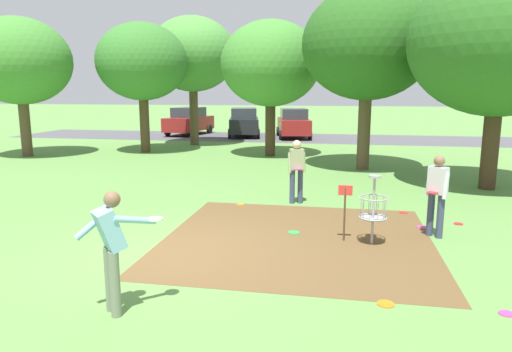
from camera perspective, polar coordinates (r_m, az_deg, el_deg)
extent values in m
plane|color=#5B8942|center=(9.00, -10.59, -9.24)|extent=(160.00, 160.00, 0.00)
cube|color=brown|center=(9.67, 5.12, -7.66)|extent=(5.41, 5.38, 0.01)
cylinder|color=#9E9EA3|center=(9.41, 14.23, -4.21)|extent=(0.05, 0.05, 1.35)
cylinder|color=#9E9EA3|center=(9.26, 14.42, -0.05)|extent=(0.24, 0.24, 0.04)
torus|color=#9E9EA3|center=(9.35, 14.30, -2.58)|extent=(0.58, 0.58, 0.02)
torus|color=#9E9EA3|center=(9.45, 14.19, -4.94)|extent=(0.55, 0.55, 0.03)
cylinder|color=#9E9EA3|center=(9.45, 14.19, -5.06)|extent=(0.48, 0.48, 0.02)
cylinder|color=gray|center=(9.42, 15.70, -3.81)|extent=(0.01, 0.01, 0.40)
cylinder|color=gray|center=(9.55, 15.35, -3.59)|extent=(0.01, 0.01, 0.40)
cylinder|color=gray|center=(9.62, 14.60, -3.45)|extent=(0.01, 0.01, 0.40)
cylinder|color=gray|center=(9.61, 13.73, -3.42)|extent=(0.01, 0.01, 0.40)
cylinder|color=gray|center=(9.52, 13.04, -3.52)|extent=(0.01, 0.01, 0.40)
cylinder|color=gray|center=(9.38, 12.80, -3.72)|extent=(0.01, 0.01, 0.40)
cylinder|color=gray|center=(9.25, 13.11, -3.94)|extent=(0.01, 0.01, 0.40)
cylinder|color=gray|center=(9.17, 13.88, -4.10)|extent=(0.01, 0.01, 0.40)
cylinder|color=gray|center=(9.18, 14.79, -4.12)|extent=(0.01, 0.01, 0.40)
cylinder|color=gray|center=(9.28, 15.49, -4.01)|extent=(0.01, 0.01, 0.40)
cylinder|color=#4C3823|center=(9.52, 10.84, -4.68)|extent=(0.04, 0.04, 1.10)
cube|color=red|center=(9.40, 10.95, -1.74)|extent=(0.28, 0.03, 0.20)
cylinder|color=#384260|center=(10.28, 21.74, -4.64)|extent=(0.14, 0.14, 0.92)
cylinder|color=#384260|center=(10.38, 20.68, -4.42)|extent=(0.14, 0.14, 0.92)
cube|color=silver|center=(10.17, 21.49, -0.50)|extent=(0.42, 0.40, 0.56)
sphere|color=brown|center=(10.11, 21.64, 1.73)|extent=(0.22, 0.22, 0.22)
cylinder|color=silver|center=(10.08, 22.32, -1.14)|extent=(0.18, 0.18, 0.55)
cylinder|color=silver|center=(10.26, 20.49, -0.82)|extent=(0.18, 0.18, 0.55)
cylinder|color=red|center=(10.06, 20.88, -1.91)|extent=(0.22, 0.22, 0.02)
cylinder|color=slate|center=(6.84, -17.53, -11.97)|extent=(0.14, 0.14, 0.92)
cylinder|color=slate|center=(6.65, -16.97, -12.63)|extent=(0.14, 0.14, 0.92)
cube|color=#84B7D1|center=(6.50, -17.61, -6.26)|extent=(0.53, 0.52, 0.60)
sphere|color=brown|center=(6.41, -17.30, -2.76)|extent=(0.22, 0.22, 0.22)
cylinder|color=#84B7D1|center=(6.40, -14.68, -5.26)|extent=(0.48, 0.47, 0.21)
cylinder|color=white|center=(6.50, -12.33, -5.18)|extent=(0.22, 0.22, 0.02)
cylinder|color=#84B7D1|center=(6.59, -19.55, -5.70)|extent=(0.40, 0.40, 0.37)
cylinder|color=#384260|center=(12.52, 5.46, -1.28)|extent=(0.14, 0.14, 0.92)
cylinder|color=#384260|center=(12.47, 4.48, -1.31)|extent=(0.14, 0.14, 0.92)
cube|color=#93A875|center=(12.36, 5.03, 2.06)|extent=(0.41, 0.32, 0.56)
sphere|color=beige|center=(12.31, 5.06, 3.90)|extent=(0.22, 0.22, 0.22)
cylinder|color=#93A875|center=(12.40, 5.89, 1.68)|extent=(0.14, 0.18, 0.55)
cylinder|color=#93A875|center=(12.32, 4.18, 1.65)|extent=(0.14, 0.18, 0.55)
cylinder|color=#E53D99|center=(12.23, 5.19, 0.87)|extent=(0.22, 0.22, 0.02)
cylinder|color=#E53D99|center=(7.45, 28.45, -14.66)|extent=(0.20, 0.20, 0.02)
cylinder|color=#E53D99|center=(11.00, 19.79, -5.96)|extent=(0.24, 0.24, 0.02)
cylinder|color=red|center=(12.13, 17.67, -4.31)|extent=(0.21, 0.21, 0.02)
cylinder|color=red|center=(11.59, 23.65, -5.41)|extent=(0.20, 0.20, 0.02)
cylinder|color=orange|center=(7.11, 15.68, -14.93)|extent=(0.24, 0.24, 0.02)
cylinder|color=orange|center=(12.34, -1.95, -3.56)|extent=(0.20, 0.20, 0.02)
cylinder|color=green|center=(10.02, 4.69, -6.96)|extent=(0.26, 0.26, 0.02)
cylinder|color=brown|center=(23.71, -26.51, 5.30)|extent=(0.46, 0.46, 2.58)
ellipsoid|color=#428433|center=(23.68, -27.12, 12.49)|extent=(4.52, 4.52, 3.84)
cylinder|color=#422D1E|center=(15.84, 26.86, 2.99)|extent=(0.49, 0.49, 2.49)
ellipsoid|color=#2D6623|center=(15.81, 27.87, 14.66)|extent=(5.30, 5.30, 4.50)
cylinder|color=#422D1E|center=(21.31, 1.77, 5.80)|extent=(0.46, 0.46, 2.48)
ellipsoid|color=#428433|center=(21.27, 1.82, 13.66)|extent=(4.48, 4.48, 3.81)
cylinder|color=brown|center=(25.88, -7.65, 7.28)|extent=(0.47, 0.47, 3.13)
ellipsoid|color=#4C8E3D|center=(25.91, -7.83, 14.64)|extent=(4.68, 4.68, 3.98)
cylinder|color=#4C3823|center=(23.23, -13.54, 6.20)|extent=(0.45, 0.45, 2.72)
ellipsoid|color=#38752D|center=(23.21, -13.87, 13.51)|extent=(4.28, 4.28, 3.64)
cylinder|color=brown|center=(18.15, 13.14, 5.29)|extent=(0.47, 0.47, 2.86)
ellipsoid|color=#285B1E|center=(18.16, 13.59, 15.53)|extent=(4.83, 4.83, 4.11)
cube|color=#4C4C51|center=(29.60, 4.40, 4.72)|extent=(36.00, 6.00, 0.01)
cube|color=maroon|center=(31.81, -8.25, 6.40)|extent=(2.46, 4.44, 0.90)
cube|color=#2D333D|center=(31.76, -8.29, 7.78)|extent=(1.92, 2.41, 0.64)
cylinder|color=black|center=(33.41, -8.55, 5.81)|extent=(0.27, 0.62, 0.60)
cylinder|color=black|center=(32.60, -5.75, 5.76)|extent=(0.27, 0.62, 0.60)
cylinder|color=black|center=(31.15, -10.82, 5.40)|extent=(0.27, 0.62, 0.60)
cylinder|color=black|center=(30.28, -7.88, 5.35)|extent=(0.27, 0.62, 0.60)
cube|color=black|center=(30.38, -1.48, 6.31)|extent=(2.60, 4.47, 0.90)
cube|color=#2D333D|center=(30.33, -1.49, 7.76)|extent=(1.99, 2.45, 0.64)
cylinder|color=black|center=(31.74, -3.09, 5.67)|extent=(0.30, 0.62, 0.60)
cylinder|color=black|center=(31.72, 0.18, 5.68)|extent=(0.30, 0.62, 0.60)
cylinder|color=black|center=(29.14, -3.27, 5.23)|extent=(0.30, 0.62, 0.60)
cylinder|color=black|center=(29.13, 0.28, 5.24)|extent=(0.30, 0.62, 0.60)
cube|color=maroon|center=(29.63, 4.64, 6.17)|extent=(2.59, 4.47, 0.90)
cube|color=#2D333D|center=(29.58, 4.66, 7.66)|extent=(1.98, 2.45, 0.64)
cylinder|color=black|center=(30.89, 2.73, 5.54)|extent=(0.29, 0.62, 0.60)
cylinder|color=black|center=(31.05, 6.06, 5.52)|extent=(0.29, 0.62, 0.60)
cylinder|color=black|center=(28.30, 3.05, 5.07)|extent=(0.29, 0.62, 0.60)
cylinder|color=black|center=(28.48, 6.68, 5.05)|extent=(0.29, 0.62, 0.60)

